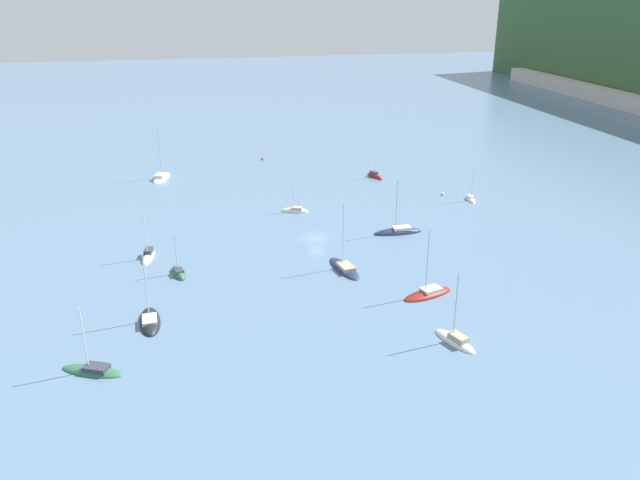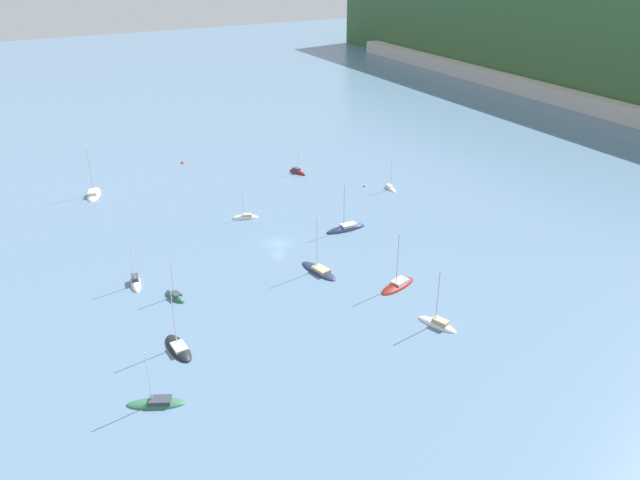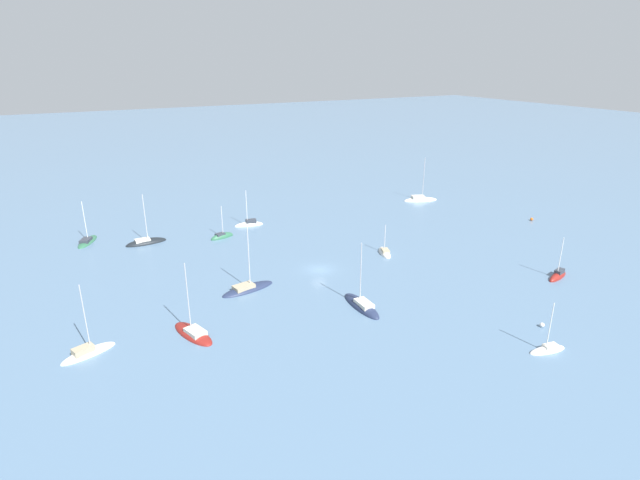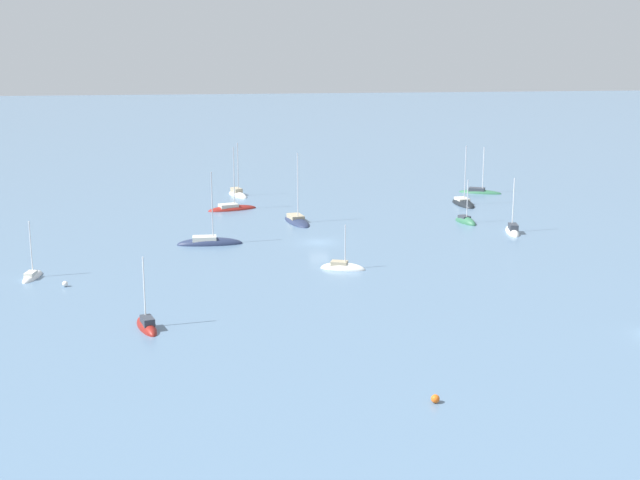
# 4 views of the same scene
# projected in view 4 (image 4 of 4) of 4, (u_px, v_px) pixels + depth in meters

# --- Properties ---
(ground_plane) EXTENTS (600.00, 600.00, 0.00)m
(ground_plane) POSITION_uv_depth(u_px,v_px,m) (319.00, 242.00, 121.05)
(ground_plane) COLOR slate
(sailboat_0) EXTENTS (2.56, 8.85, 10.74)m
(sailboat_0) POSITION_uv_depth(u_px,v_px,m) (210.00, 244.00, 119.95)
(sailboat_0) COLOR #232D4C
(sailboat_0) RESTS_ON ground_plane
(sailboat_1) EXTENTS (4.97, 8.53, 10.75)m
(sailboat_1) POSITION_uv_depth(u_px,v_px,m) (232.00, 209.00, 143.36)
(sailboat_1) COLOR maroon
(sailboat_1) RESTS_ON ground_plane
(sailboat_2) EXTENTS (6.32, 2.60, 8.64)m
(sailboat_2) POSITION_uv_depth(u_px,v_px,m) (512.00, 232.00, 126.88)
(sailboat_2) COLOR white
(sailboat_2) RESTS_ON ground_plane
(sailboat_4) EXTENTS (5.87, 3.05, 7.91)m
(sailboat_4) POSITION_uv_depth(u_px,v_px,m) (147.00, 327.00, 85.95)
(sailboat_4) COLOR maroon
(sailboat_4) RESTS_ON ground_plane
(sailboat_5) EXTENTS (7.94, 3.16, 10.70)m
(sailboat_5) POSITION_uv_depth(u_px,v_px,m) (463.00, 204.00, 147.71)
(sailboat_5) COLOR black
(sailboat_5) RESTS_ON ground_plane
(sailboat_6) EXTENTS (7.03, 4.15, 9.98)m
(sailboat_6) POSITION_uv_depth(u_px,v_px,m) (238.00, 195.00, 155.73)
(sailboat_6) COLOR white
(sailboat_6) RESTS_ON ground_plane
(sailboat_7) EXTENTS (5.29, 2.34, 7.33)m
(sailboat_7) POSITION_uv_depth(u_px,v_px,m) (32.00, 277.00, 103.58)
(sailboat_7) COLOR white
(sailboat_7) RESTS_ON ground_plane
(sailboat_8) EXTENTS (3.57, 5.77, 6.27)m
(sailboat_8) POSITION_uv_depth(u_px,v_px,m) (343.00, 269.00, 107.42)
(sailboat_8) COLOR white
(sailboat_8) RESTS_ON ground_plane
(sailboat_9) EXTENTS (9.35, 4.43, 11.16)m
(sailboat_9) POSITION_uv_depth(u_px,v_px,m) (297.00, 221.00, 133.96)
(sailboat_9) COLOR #232D4C
(sailboat_9) RESTS_ON ground_plane
(sailboat_10) EXTENTS (5.37, 3.01, 7.53)m
(sailboat_10) POSITION_uv_depth(u_px,v_px,m) (466.00, 222.00, 133.55)
(sailboat_10) COLOR #2D6647
(sailboat_10) RESTS_ON ground_plane
(sailboat_11) EXTENTS (5.32, 7.84, 8.73)m
(sailboat_11) POSITION_uv_depth(u_px,v_px,m) (480.00, 192.00, 158.24)
(sailboat_11) COLOR #2D6647
(sailboat_11) RESTS_ON ground_plane
(mooring_buoy_0) EXTENTS (0.64, 0.64, 0.64)m
(mooring_buoy_0) POSITION_uv_depth(u_px,v_px,m) (65.00, 284.00, 99.97)
(mooring_buoy_0) COLOR white
(mooring_buoy_0) RESTS_ON ground_plane
(mooring_buoy_1) EXTENTS (0.68, 0.68, 0.68)m
(mooring_buoy_1) POSITION_uv_depth(u_px,v_px,m) (435.00, 399.00, 68.62)
(mooring_buoy_1) COLOR orange
(mooring_buoy_1) RESTS_ON ground_plane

